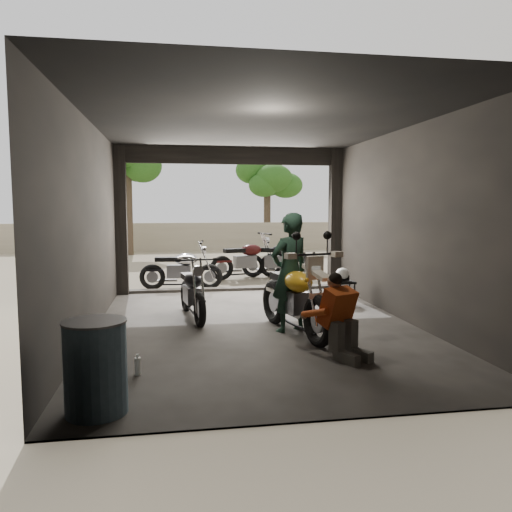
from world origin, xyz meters
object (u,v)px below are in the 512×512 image
object	(u,v)px
rider	(290,273)
helmet	(343,274)
left_bike	(192,287)
oil_drum	(96,369)
main_bike	(294,292)
sign_post	(352,214)
outside_bike_c	(278,256)
mechanic	(344,319)
outside_bike_a	(181,266)
outside_bike_b	(247,256)
stool	(345,285)

from	to	relation	value
rider	helmet	xyz separation A→B (m)	(1.51, 1.92, -0.31)
left_bike	oil_drum	size ratio (longest dim) A/B	1.83
main_bike	sign_post	distance (m)	4.71
outside_bike_c	mechanic	size ratio (longest dim) A/B	1.68
outside_bike_a	mechanic	bearing A→B (deg)	-155.10
outside_bike_a	rider	size ratio (longest dim) A/B	0.91
mechanic	main_bike	bearing A→B (deg)	78.76
helmet	outside_bike_c	bearing A→B (deg)	93.70
left_bike	oil_drum	world-z (taller)	left_bike
outside_bike_b	stool	xyz separation A→B (m)	(1.38, -3.79, -0.20)
stool	oil_drum	bearing A→B (deg)	-131.38
stool	helmet	size ratio (longest dim) A/B	1.68
outside_bike_a	oil_drum	bearing A→B (deg)	178.73
outside_bike_a	helmet	distance (m)	3.84
outside_bike_c	rider	xyz separation A→B (m)	(-0.99, -5.61, 0.32)
main_bike	oil_drum	world-z (taller)	main_bike
outside_bike_b	oil_drum	world-z (taller)	outside_bike_b
mechanic	helmet	size ratio (longest dim) A/B	3.73
mechanic	outside_bike_b	bearing A→B (deg)	66.24
rider	stool	distance (m)	2.48
main_bike	outside_bike_a	distance (m)	4.64
outside_bike_c	mechanic	bearing A→B (deg)	-158.97
left_bike	main_bike	bearing A→B (deg)	-49.98
main_bike	left_bike	xyz separation A→B (m)	(-1.46, 1.30, -0.11)
outside_bike_b	oil_drum	bearing A→B (deg)	147.27
helmet	rider	bearing A→B (deg)	-132.40
rider	mechanic	bearing A→B (deg)	79.98
oil_drum	outside_bike_c	bearing A→B (deg)	67.40
outside_bike_a	outside_bike_c	distance (m)	2.93
stool	helmet	world-z (taller)	helmet
main_bike	sign_post	bearing A→B (deg)	46.77
outside_bike_a	sign_post	bearing A→B (deg)	-90.03
main_bike	helmet	size ratio (longest dim) A/B	6.97
left_bike	outside_bike_c	size ratio (longest dim) A/B	0.91
main_bike	stool	distance (m)	2.54
outside_bike_a	rider	xyz separation A→B (m)	(1.58, -4.20, 0.35)
outside_bike_c	sign_post	bearing A→B (deg)	-116.65
rider	outside_bike_a	bearing A→B (deg)	-93.27
left_bike	outside_bike_b	bearing A→B (deg)	62.09
stool	sign_post	bearing A→B (deg)	66.61
main_bike	outside_bike_c	xyz separation A→B (m)	(0.96, 5.76, -0.06)
outside_bike_a	oil_drum	world-z (taller)	outside_bike_a
rider	sign_post	distance (m)	4.54
outside_bike_c	rider	distance (m)	5.70
outside_bike_a	oil_drum	distance (m)	6.93
left_bike	outside_bike_a	bearing A→B (deg)	84.30
outside_bike_b	stool	distance (m)	4.04
outside_bike_c	mechanic	world-z (taller)	outside_bike_c
mechanic	stool	world-z (taller)	mechanic
outside_bike_c	helmet	distance (m)	3.72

